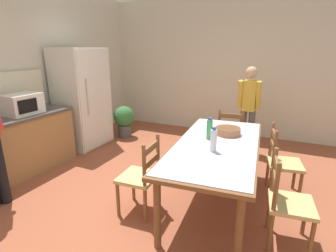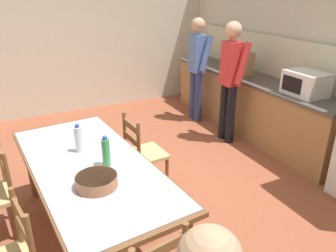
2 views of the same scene
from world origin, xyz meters
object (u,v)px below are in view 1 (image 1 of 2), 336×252
object	(u,v)px
microwave	(22,104)
potted_plant	(124,119)
chair_side_far_left	(141,177)
person_by_table	(249,105)
refrigerator	(82,98)
dining_table	(217,149)
serving_bowl	(228,131)
chair_side_near_left	(287,202)
bottle_near_centre	(213,140)
bottle_off_centre	(209,129)
chair_head_end	(230,135)
chair_side_near_right	(282,163)

from	to	relation	value
microwave	potted_plant	distance (m)	2.11
chair_side_far_left	person_by_table	distance (m)	2.60
refrigerator	potted_plant	size ratio (longest dim) A/B	2.78
dining_table	serving_bowl	world-z (taller)	serving_bowl
chair_side_far_left	chair_side_near_left	bearing A→B (deg)	91.37
dining_table	bottle_near_centre	distance (m)	0.33
microwave	serving_bowl	xyz separation A→B (m)	(0.69, -2.91, -0.22)
bottle_off_centre	potted_plant	size ratio (longest dim) A/B	0.40
serving_bowl	chair_side_far_left	world-z (taller)	chair_side_far_left
bottle_near_centre	refrigerator	bearing A→B (deg)	67.72
chair_side_far_left	person_by_table	xyz separation A→B (m)	(2.45, -0.78, 0.42)
refrigerator	chair_side_far_left	distance (m)	2.63
refrigerator	dining_table	size ratio (longest dim) A/B	0.84
refrigerator	microwave	size ratio (longest dim) A/B	3.71
bottle_near_centre	serving_bowl	world-z (taller)	bottle_near_centre
person_by_table	chair_head_end	bearing A→B (deg)	-19.61
refrigerator	serving_bowl	distance (m)	2.94
refrigerator	chair_side_near_left	world-z (taller)	refrigerator
bottle_near_centre	potted_plant	xyz separation A→B (m)	(1.90, 2.45, -0.51)
refrigerator	potted_plant	xyz separation A→B (m)	(0.72, -0.43, -0.54)
bottle_off_centre	refrigerator	bearing A→B (deg)	73.26
bottle_near_centre	bottle_off_centre	size ratio (longest dim) A/B	1.00
chair_side_near_left	chair_head_end	bearing A→B (deg)	20.79
bottle_off_centre	serving_bowl	size ratio (longest dim) A/B	0.84
bottle_near_centre	chair_side_near_right	xyz separation A→B (m)	(0.80, -0.69, -0.46)
serving_bowl	person_by_table	xyz separation A→B (m)	(1.53, -0.03, 0.04)
chair_head_end	chair_side_near_right	bearing A→B (deg)	126.98
chair_head_end	chair_side_near_left	distance (m)	1.98
microwave	bottle_near_centre	size ratio (longest dim) A/B	1.85
chair_side_far_left	chair_side_near_left	xyz separation A→B (m)	(0.14, -1.51, 0.00)
serving_bowl	chair_side_near_left	distance (m)	1.16
chair_head_end	microwave	bearing A→B (deg)	22.14
person_by_table	potted_plant	size ratio (longest dim) A/B	2.31
chair_head_end	bottle_off_centre	bearing A→B (deg)	80.70
refrigerator	microwave	distance (m)	1.24
bottle_off_centre	chair_side_near_right	world-z (taller)	bottle_off_centre
bottle_near_centre	bottle_off_centre	bearing A→B (deg)	22.64
person_by_table	microwave	bearing A→B (deg)	-54.31
serving_bowl	bottle_near_centre	bearing A→B (deg)	178.81
microwave	bottle_off_centre	distance (m)	2.78
serving_bowl	chair_side_near_left	bearing A→B (deg)	-135.77
bottle_off_centre	chair_side_far_left	bearing A→B (deg)	137.34
bottle_near_centre	chair_head_end	world-z (taller)	bottle_near_centre
refrigerator	serving_bowl	world-z (taller)	refrigerator
refrigerator	microwave	world-z (taller)	refrigerator
chair_side_near_left	person_by_table	distance (m)	2.46
serving_bowl	potted_plant	bearing A→B (deg)	62.88
refrigerator	person_by_table	distance (m)	3.08
chair_side_near_left	person_by_table	bearing A→B (deg)	10.82
microwave	chair_side_near_left	xyz separation A→B (m)	(-0.09, -3.67, -0.60)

